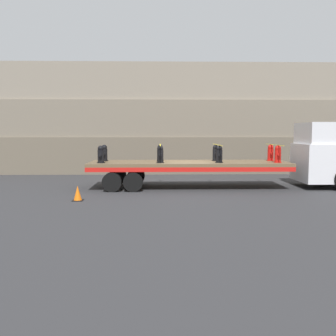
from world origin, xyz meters
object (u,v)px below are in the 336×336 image
(flatbed_trailer, at_px, (177,166))
(fire_hydrant_black_far_1, at_px, (160,153))
(fire_hydrant_black_near_2, at_px, (219,154))
(fire_hydrant_black_far_0, at_px, (104,153))
(fire_hydrant_black_near_1, at_px, (160,154))
(fire_hydrant_red_far_3, at_px, (271,153))
(traffic_cone, at_px, (78,193))
(fire_hydrant_black_near_0, at_px, (101,155))
(truck_cab, at_px, (326,156))
(fire_hydrant_black_far_2, at_px, (216,153))
(fire_hydrant_red_near_3, at_px, (278,154))

(flatbed_trailer, relative_size, fire_hydrant_black_far_1, 11.75)
(flatbed_trailer, bearing_deg, fire_hydrant_black_near_2, -16.26)
(fire_hydrant_black_far_0, distance_m, fire_hydrant_black_far_1, 2.70)
(fire_hydrant_black_near_1, relative_size, fire_hydrant_red_far_3, 1.00)
(fire_hydrant_black_far_1, relative_size, traffic_cone, 1.38)
(fire_hydrant_black_near_0, height_order, fire_hydrant_black_near_1, same)
(flatbed_trailer, bearing_deg, traffic_cone, -140.28)
(truck_cab, xyz_separation_m, fire_hydrant_black_far_1, (-7.90, 0.56, 0.10))
(fire_hydrant_black_far_0, distance_m, fire_hydrant_black_far_2, 5.41)
(fire_hydrant_red_far_3, bearing_deg, fire_hydrant_black_far_2, 180.00)
(fire_hydrant_black_near_2, height_order, fire_hydrant_black_far_2, same)
(flatbed_trailer, xyz_separation_m, fire_hydrant_black_near_1, (-0.78, -0.56, 0.60))
(fire_hydrant_black_near_2, relative_size, fire_hydrant_red_far_3, 1.00)
(fire_hydrant_red_far_3, height_order, traffic_cone, fire_hydrant_red_far_3)
(fire_hydrant_black_far_2, bearing_deg, fire_hydrant_black_near_2, -90.00)
(flatbed_trailer, xyz_separation_m, fire_hydrant_black_near_2, (1.92, -0.56, 0.60))
(fire_hydrant_black_far_0, relative_size, fire_hydrant_black_near_2, 1.00)
(fire_hydrant_black_near_1, distance_m, fire_hydrant_black_far_1, 1.12)
(flatbed_trailer, height_order, fire_hydrant_black_far_2, fire_hydrant_black_far_2)
(fire_hydrant_black_far_1, bearing_deg, traffic_cone, -129.57)
(flatbed_trailer, bearing_deg, fire_hydrant_red_near_3, -6.91)
(truck_cab, height_order, fire_hydrant_black_near_2, truck_cab)
(fire_hydrant_black_near_1, distance_m, fire_hydrant_black_far_2, 2.93)
(flatbed_trailer, bearing_deg, fire_hydrant_black_far_0, 170.86)
(fire_hydrant_black_near_0, distance_m, fire_hydrant_black_far_1, 2.93)
(flatbed_trailer, distance_m, fire_hydrant_black_near_2, 2.09)
(fire_hydrant_black_near_1, bearing_deg, fire_hydrant_black_far_0, 157.46)
(fire_hydrant_black_near_2, height_order, fire_hydrant_red_far_3, same)
(fire_hydrant_black_near_2, distance_m, traffic_cone, 6.64)
(fire_hydrant_black_near_1, distance_m, fire_hydrant_red_near_3, 5.41)
(fire_hydrant_black_near_0, bearing_deg, fire_hydrant_black_near_2, 0.00)
(fire_hydrant_black_far_0, bearing_deg, fire_hydrant_black_near_2, -11.72)
(flatbed_trailer, distance_m, fire_hydrant_black_near_0, 3.58)
(fire_hydrant_black_near_2, bearing_deg, truck_cab, 6.17)
(fire_hydrant_black_far_2, distance_m, traffic_cone, 7.17)
(fire_hydrant_black_far_1, relative_size, fire_hydrant_red_far_3, 1.00)
(fire_hydrant_red_far_3, relative_size, traffic_cone, 1.38)
(fire_hydrant_black_near_1, height_order, fire_hydrant_red_near_3, same)
(fire_hydrant_black_near_0, bearing_deg, fire_hydrant_black_far_2, 11.72)
(fire_hydrant_black_near_2, xyz_separation_m, traffic_cone, (-5.90, -2.74, -1.33))
(fire_hydrant_black_far_1, xyz_separation_m, fire_hydrant_black_far_2, (2.70, 0.00, 0.00))
(traffic_cone, bearing_deg, fire_hydrant_black_far_2, 33.23)
(fire_hydrant_black_far_0, height_order, fire_hydrant_black_near_1, same)
(truck_cab, height_order, fire_hydrant_black_far_0, truck_cab)
(fire_hydrant_red_near_3, relative_size, traffic_cone, 1.38)
(fire_hydrant_black_near_1, relative_size, fire_hydrant_black_far_1, 1.00)
(fire_hydrant_black_near_1, bearing_deg, fire_hydrant_red_near_3, 0.00)
(truck_cab, distance_m, fire_hydrant_black_near_2, 5.22)
(fire_hydrant_black_near_1, bearing_deg, traffic_cone, -139.35)
(traffic_cone, bearing_deg, fire_hydrant_black_near_2, 24.93)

